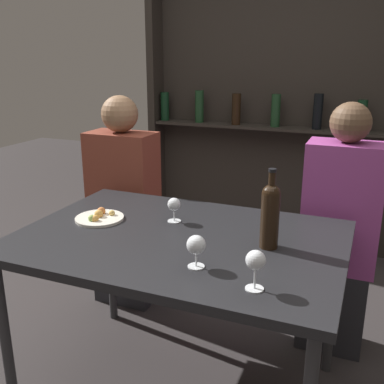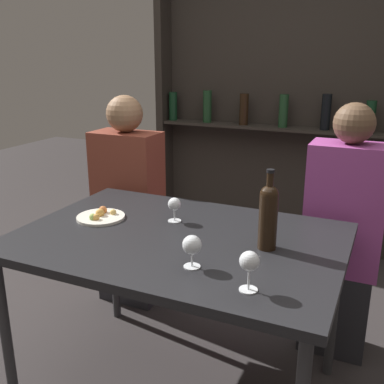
{
  "view_description": "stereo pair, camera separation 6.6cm",
  "coord_description": "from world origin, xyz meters",
  "px_view_note": "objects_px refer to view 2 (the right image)",
  "views": [
    {
      "loc": [
        0.7,
        -1.56,
        1.48
      ],
      "look_at": [
        0.0,
        0.14,
        0.91
      ],
      "focal_mm": 42.0,
      "sensor_mm": 36.0,
      "label": 1
    },
    {
      "loc": [
        0.76,
        -1.53,
        1.48
      ],
      "look_at": [
        0.0,
        0.14,
        0.91
      ],
      "focal_mm": 42.0,
      "sensor_mm": 36.0,
      "label": 2
    }
  ],
  "objects_px": {
    "wine_glass_1": "(249,263)",
    "wine_bottle": "(268,214)",
    "wine_glass_0": "(192,246)",
    "wine_glass_2": "(174,205)",
    "seated_person_right": "(342,241)",
    "seated_person_left": "(129,208)",
    "food_plate_0": "(101,216)"
  },
  "relations": [
    {
      "from": "seated_person_right",
      "to": "seated_person_left",
      "type": "bearing_deg",
      "value": 180.0
    },
    {
      "from": "wine_glass_0",
      "to": "seated_person_right",
      "type": "xyz_separation_m",
      "value": [
        0.42,
        0.86,
        -0.24
      ]
    },
    {
      "from": "wine_glass_2",
      "to": "food_plate_0",
      "type": "distance_m",
      "value": 0.35
    },
    {
      "from": "wine_bottle",
      "to": "food_plate_0",
      "type": "height_order",
      "value": "wine_bottle"
    },
    {
      "from": "wine_bottle",
      "to": "seated_person_left",
      "type": "bearing_deg",
      "value": 149.4
    },
    {
      "from": "wine_bottle",
      "to": "seated_person_left",
      "type": "distance_m",
      "value": 1.2
    },
    {
      "from": "wine_glass_0",
      "to": "food_plate_0",
      "type": "xyz_separation_m",
      "value": [
        -0.58,
        0.27,
        -0.07
      ]
    },
    {
      "from": "wine_glass_1",
      "to": "food_plate_0",
      "type": "bearing_deg",
      "value": 156.73
    },
    {
      "from": "wine_glass_1",
      "to": "wine_glass_2",
      "type": "bearing_deg",
      "value": 137.01
    },
    {
      "from": "wine_glass_1",
      "to": "wine_glass_2",
      "type": "xyz_separation_m",
      "value": [
        -0.49,
        0.45,
        -0.02
      ]
    },
    {
      "from": "wine_glass_1",
      "to": "wine_glass_2",
      "type": "height_order",
      "value": "wine_glass_1"
    },
    {
      "from": "food_plate_0",
      "to": "seated_person_left",
      "type": "relative_size",
      "value": 0.17
    },
    {
      "from": "wine_glass_0",
      "to": "seated_person_right",
      "type": "distance_m",
      "value": 0.98
    },
    {
      "from": "wine_bottle",
      "to": "seated_person_left",
      "type": "xyz_separation_m",
      "value": [
        -1.0,
        0.59,
        -0.31
      ]
    },
    {
      "from": "wine_glass_1",
      "to": "seated_person_left",
      "type": "bearing_deg",
      "value": 138.01
    },
    {
      "from": "wine_glass_0",
      "to": "food_plate_0",
      "type": "bearing_deg",
      "value": 154.72
    },
    {
      "from": "wine_glass_1",
      "to": "wine_bottle",
      "type": "bearing_deg",
      "value": 95.65
    },
    {
      "from": "wine_glass_2",
      "to": "seated_person_left",
      "type": "xyz_separation_m",
      "value": [
        -0.55,
        0.48,
        -0.24
      ]
    },
    {
      "from": "wine_bottle",
      "to": "wine_glass_0",
      "type": "bearing_deg",
      "value": -126.48
    },
    {
      "from": "seated_person_left",
      "to": "wine_glass_1",
      "type": "bearing_deg",
      "value": -41.99
    },
    {
      "from": "wine_bottle",
      "to": "wine_glass_1",
      "type": "distance_m",
      "value": 0.34
    },
    {
      "from": "wine_glass_0",
      "to": "wine_glass_1",
      "type": "distance_m",
      "value": 0.24
    },
    {
      "from": "wine_glass_1",
      "to": "food_plate_0",
      "type": "xyz_separation_m",
      "value": [
        -0.81,
        0.35,
        -0.09
      ]
    },
    {
      "from": "seated_person_right",
      "to": "food_plate_0",
      "type": "bearing_deg",
      "value": -149.79
    },
    {
      "from": "seated_person_left",
      "to": "wine_bottle",
      "type": "bearing_deg",
      "value": -30.6
    },
    {
      "from": "wine_glass_0",
      "to": "seated_person_left",
      "type": "xyz_separation_m",
      "value": [
        -0.8,
        0.86,
        -0.25
      ]
    },
    {
      "from": "wine_bottle",
      "to": "seated_person_right",
      "type": "xyz_separation_m",
      "value": [
        0.22,
        0.59,
        -0.3
      ]
    },
    {
      "from": "wine_glass_0",
      "to": "wine_glass_1",
      "type": "relative_size",
      "value": 0.89
    },
    {
      "from": "food_plate_0",
      "to": "seated_person_left",
      "type": "distance_m",
      "value": 0.65
    },
    {
      "from": "wine_glass_2",
      "to": "wine_glass_0",
      "type": "bearing_deg",
      "value": -55.87
    },
    {
      "from": "wine_glass_2",
      "to": "wine_glass_1",
      "type": "bearing_deg",
      "value": -42.99
    },
    {
      "from": "wine_glass_0",
      "to": "seated_person_left",
      "type": "relative_size",
      "value": 0.09
    }
  ]
}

